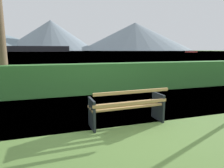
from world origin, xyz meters
The scene contains 7 objects.
ground_plane centered at (0.00, 0.00, 0.00)m, with size 1400.00×1400.00×0.00m, color #567A38.
water_surface centered at (0.00, 309.87, 0.00)m, with size 620.00×620.00×0.00m, color #7A99A8.
park_bench centered at (0.00, -0.06, 0.43)m, with size 1.78×0.63×0.87m.
hedge_row centered at (0.00, 3.48, 0.59)m, with size 13.87×0.70×1.19m, color #387A33.
cargo_ship_large centered at (-47.14, 224.66, 5.13)m, with size 113.73×25.34×18.36m.
fishing_boat_near centered at (90.31, 106.85, 0.56)m, with size 8.04×6.20×1.49m.
distant_hills centered at (-4.33, 580.59, 38.84)m, with size 829.59×437.28×84.14m.
Camera 1 is at (-1.62, -4.02, 1.72)m, focal length 30.69 mm.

